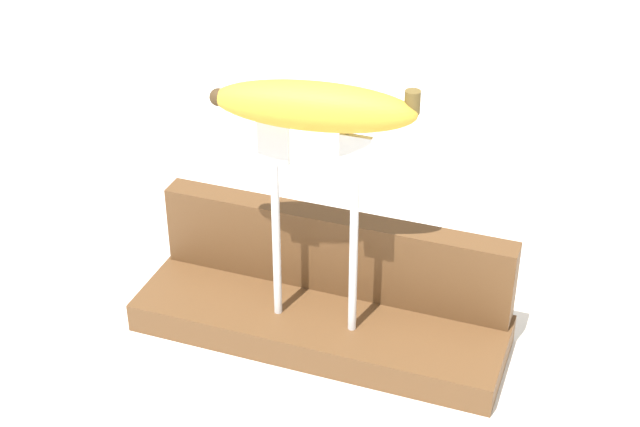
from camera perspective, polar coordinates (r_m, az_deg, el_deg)
The scene contains 6 objects.
ground_plane at distance 0.86m, azimuth -0.00°, elevation -7.26°, with size 3.00×3.00×0.00m, color silver.
wooden_board at distance 0.85m, azimuth -0.00°, elevation -6.54°, with size 0.33×0.10×0.03m, color brown.
board_backstop at distance 0.85m, azimuth 0.90°, elevation -2.27°, with size 0.32×0.03×0.08m, color brown.
fork_stand_center at distance 0.77m, azimuth -0.34°, elevation 0.14°, with size 0.09×0.01×0.18m.
banana_raised_center at distance 0.73m, azimuth -0.37°, elevation 6.41°, with size 0.16×0.06×0.04m.
fork_fallen_near at distance 1.32m, azimuth -10.94°, elevation 7.07°, with size 0.09×0.15×0.01m.
Camera 1 is at (0.23, -0.63, 0.54)m, focal length 53.79 mm.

